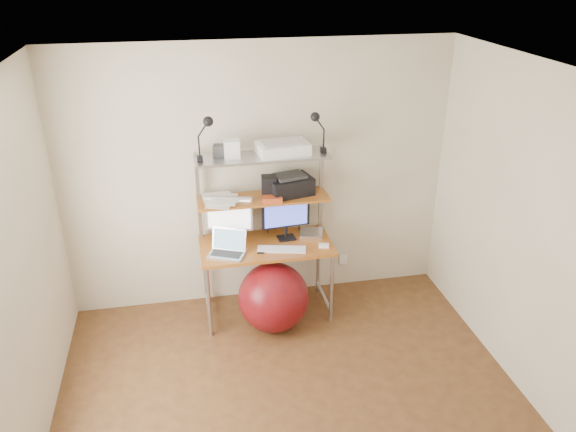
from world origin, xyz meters
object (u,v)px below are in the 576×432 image
Objects in this scene: exercise_ball at (273,297)px; laptop at (228,248)px; monitor_black at (286,216)px; printer at (290,185)px; monitor_silver at (229,216)px.

laptop is at bearing 158.19° from exercise_ball.
printer is (0.05, 0.07, 0.27)m from monitor_black.
printer is 0.69× the size of exercise_ball.
monitor_silver is at bearing 171.03° from printer.
monitor_black is 0.75m from exercise_ball.
printer is at bearing 60.54° from exercise_ball.
monitor_silver is at bearing 103.43° from laptop.
monitor_silver is 1.25× the size of laptop.
monitor_black is at bearing -138.39° from printer.
laptop reaches higher than exercise_ball.
printer is at bearing 49.66° from monitor_black.
printer is 1.03m from exercise_ball.
monitor_black is at bearing 61.78° from exercise_ball.
laptop is 0.86× the size of printer.
laptop is (-0.04, -0.21, -0.21)m from monitor_silver.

